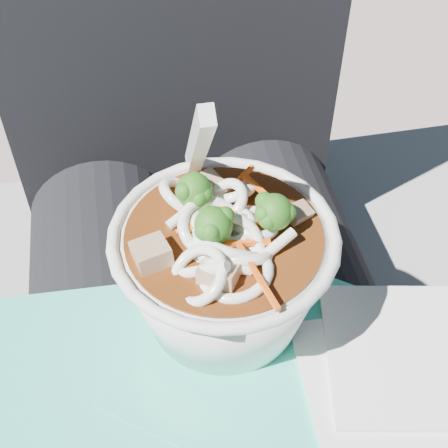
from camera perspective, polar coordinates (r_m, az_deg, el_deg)
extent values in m
cube|color=gray|center=(0.94, -2.09, -15.52)|extent=(1.01, 0.51, 0.48)
cylinder|color=black|center=(0.59, -9.62, -15.07)|extent=(0.16, 0.48, 0.16)
cylinder|color=black|center=(0.60, 8.31, -12.23)|extent=(0.16, 0.48, 0.16)
cube|color=#2EC3A2|center=(0.49, 1.92, -14.52)|extent=(0.16, 0.16, 0.00)
cube|color=#2EC3A2|center=(0.49, 0.56, -13.40)|extent=(0.23, 0.23, 0.00)
cube|color=#2EC3A2|center=(0.50, -1.40, -11.96)|extent=(0.20, 0.18, 0.00)
cube|color=#2EC3A2|center=(0.47, 11.33, -18.35)|extent=(0.20, 0.18, 0.00)
cube|color=#2EC3A2|center=(0.49, -3.08, -11.75)|extent=(0.17, 0.18, 0.00)
cube|color=#2EC3A2|center=(0.48, 7.89, -13.86)|extent=(0.26, 0.27, 0.00)
cube|color=#2EC3A2|center=(0.49, -11.24, -14.18)|extent=(0.18, 0.19, 0.00)
cube|color=#2EC3A2|center=(0.48, 3.22, -13.89)|extent=(0.24, 0.23, 0.00)
cube|color=white|center=(0.48, 16.21, -14.60)|extent=(0.15, 0.15, 0.00)
cube|color=white|center=(0.50, 16.57, -11.22)|extent=(0.15, 0.15, 0.00)
torus|color=white|center=(0.44, 0.00, -1.08)|extent=(0.17, 0.17, 0.01)
cylinder|color=#49200A|center=(0.44, 0.00, -1.34)|extent=(0.14, 0.14, 0.01)
torus|color=white|center=(0.43, 0.48, -1.81)|extent=(0.06, 0.05, 0.05)
torus|color=white|center=(0.44, -0.68, -0.34)|extent=(0.06, 0.06, 0.04)
torus|color=white|center=(0.42, 0.37, -2.27)|extent=(0.07, 0.06, 0.05)
torus|color=white|center=(0.44, 2.91, 0.06)|extent=(0.04, 0.04, 0.02)
torus|color=white|center=(0.46, 0.95, 2.96)|extent=(0.05, 0.05, 0.03)
torus|color=white|center=(0.41, -2.39, -4.74)|extent=(0.05, 0.06, 0.04)
torus|color=white|center=(0.42, 0.88, -4.42)|extent=(0.07, 0.07, 0.02)
torus|color=white|center=(0.43, -1.22, -0.29)|extent=(0.07, 0.06, 0.04)
torus|color=white|center=(0.43, 1.70, -2.48)|extent=(0.04, 0.05, 0.03)
torus|color=white|center=(0.45, 0.25, 2.16)|extent=(0.04, 0.05, 0.04)
torus|color=white|center=(0.46, -3.68, 2.48)|extent=(0.05, 0.06, 0.04)
torus|color=white|center=(0.43, 0.67, -0.19)|extent=(0.05, 0.05, 0.01)
cylinder|color=white|center=(0.44, 0.30, 0.63)|extent=(0.03, 0.02, 0.02)
cylinder|color=white|center=(0.42, 5.01, -1.84)|extent=(0.03, 0.02, 0.02)
cylinder|color=white|center=(0.44, -3.26, 1.23)|extent=(0.04, 0.02, 0.02)
cylinder|color=white|center=(0.41, -2.14, -4.30)|extent=(0.04, 0.03, 0.03)
cylinder|color=white|center=(0.41, 0.39, -3.94)|extent=(0.03, 0.01, 0.02)
cylinder|color=white|center=(0.45, 0.26, 1.53)|extent=(0.02, 0.04, 0.02)
cylinder|color=#7BA14D|center=(0.43, 4.50, -0.01)|extent=(0.01, 0.01, 0.02)
sphere|color=#195212|center=(0.43, 4.59, 1.09)|extent=(0.03, 0.03, 0.03)
sphere|color=#195212|center=(0.42, 4.06, 0.39)|extent=(0.01, 0.01, 0.01)
sphere|color=#195212|center=(0.43, 5.77, 1.07)|extent=(0.01, 0.01, 0.01)
sphere|color=#195212|center=(0.42, 3.66, 0.93)|extent=(0.01, 0.01, 0.01)
sphere|color=#195212|center=(0.43, 3.73, 2.09)|extent=(0.01, 0.01, 0.01)
cylinder|color=#7BA14D|center=(0.45, -2.69, 1.96)|extent=(0.01, 0.01, 0.02)
sphere|color=#195212|center=(0.44, -2.74, 3.07)|extent=(0.03, 0.03, 0.03)
sphere|color=#195212|center=(0.43, -2.31, 2.41)|extent=(0.01, 0.01, 0.01)
sphere|color=#195212|center=(0.45, -2.68, 4.03)|extent=(0.01, 0.01, 0.01)
sphere|color=#195212|center=(0.43, -3.65, 3.00)|extent=(0.01, 0.01, 0.01)
sphere|color=#195212|center=(0.44, -1.85, 2.66)|extent=(0.01, 0.01, 0.01)
cylinder|color=#7BA14D|center=(0.42, -0.94, -1.23)|extent=(0.01, 0.01, 0.02)
sphere|color=#195212|center=(0.42, -0.96, -0.12)|extent=(0.03, 0.03, 0.03)
sphere|color=#195212|center=(0.41, -1.84, -0.64)|extent=(0.01, 0.01, 0.01)
sphere|color=#195212|center=(0.42, 0.10, 0.75)|extent=(0.01, 0.01, 0.01)
sphere|color=#195212|center=(0.41, -1.22, -0.65)|extent=(0.01, 0.01, 0.01)
sphere|color=#195212|center=(0.42, -1.49, 0.85)|extent=(0.01, 0.01, 0.01)
cube|color=#FF6015|center=(0.47, 0.83, 3.46)|extent=(0.04, 0.03, 0.02)
cube|color=#FF6015|center=(0.45, 3.61, 2.86)|extent=(0.02, 0.04, 0.01)
cube|color=#FF6015|center=(0.43, -1.58, 0.01)|extent=(0.04, 0.01, 0.01)
cube|color=#FF6015|center=(0.42, 1.68, -1.75)|extent=(0.04, 0.01, 0.01)
cube|color=#FF6015|center=(0.40, 3.09, -4.75)|extent=(0.02, 0.06, 0.01)
cube|color=#FF6015|center=(0.43, 1.99, 0.59)|extent=(0.04, 0.02, 0.02)
cube|color=#977355|center=(0.45, 6.78, 0.93)|extent=(0.02, 0.02, 0.02)
cube|color=#977355|center=(0.46, -1.73, 2.95)|extent=(0.04, 0.04, 0.02)
cube|color=#977355|center=(0.42, -6.66, -2.71)|extent=(0.03, 0.03, 0.02)
cube|color=#977355|center=(0.41, -0.31, -4.47)|extent=(0.04, 0.04, 0.02)
ellipsoid|color=white|center=(0.43, -1.15, -1.71)|extent=(0.03, 0.04, 0.01)
cube|color=white|center=(0.42, -2.32, 7.40)|extent=(0.01, 0.09, 0.11)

